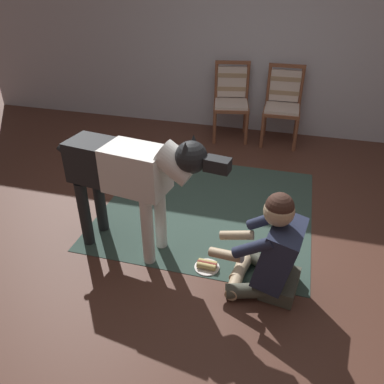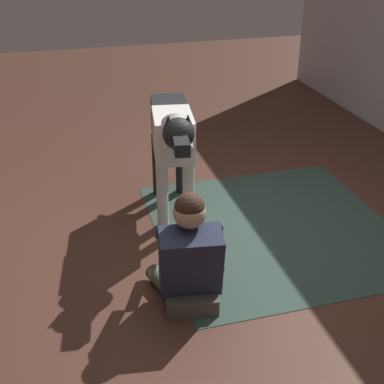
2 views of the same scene
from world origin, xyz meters
name	(u,v)px [view 1 (image 1 of 2)]	position (x,y,z in m)	size (l,w,h in m)	color
ground_plane	(218,234)	(0.00, 0.00, 0.00)	(14.64, 14.64, 0.00)	#502F24
back_wall	(264,33)	(0.00, 2.59, 1.30)	(8.46, 0.10, 2.60)	#B5B7C0
area_rug	(208,207)	(-0.18, 0.39, 0.00)	(1.99, 1.93, 0.01)	#344A41
dining_chair_left_of_pair	(231,97)	(-0.32, 2.26, 0.54)	(0.54, 0.54, 0.98)	brown
dining_chair_right_of_pair	(283,101)	(0.36, 2.26, 0.54)	(0.47, 0.48, 0.98)	brown
person_sitting_on_floor	(272,252)	(0.49, -0.53, 0.33)	(0.69, 0.57, 0.82)	#4D4F41
large_dog	(131,173)	(-0.62, -0.37, 0.73)	(1.46, 0.41, 1.10)	silver
hot_dog_on_plate	(207,265)	(0.01, -0.46, 0.03)	(0.20, 0.20, 0.06)	white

